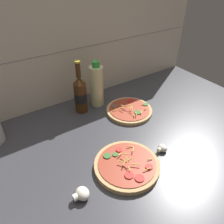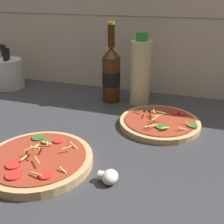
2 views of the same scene
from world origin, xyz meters
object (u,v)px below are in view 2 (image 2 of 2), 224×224
Objects in this scene: pizza_near at (38,160)px; mushroom_right at (109,177)px; pizza_far at (160,122)px; beer_bottle at (111,74)px; utensil_crock at (9,73)px; oil_bottle at (141,72)px.

pizza_near is 5.91× the size of mushroom_right.
pizza_far is 0.86× the size of beer_bottle.
beer_bottle is 42.80cm from utensil_crock.
oil_bottle is (12.94, 43.55, 9.90)cm from pizza_near.
mushroom_right is (4.15, -44.55, -9.67)cm from oil_bottle.
pizza_near is at bearing 176.66° from mushroom_right.
oil_bottle is (-9.64, 15.33, 10.10)cm from pizza_far.
oil_bottle reaches higher than utensil_crock.
beer_bottle reaches higher than utensil_crock.
oil_bottle is at bearing 95.33° from mushroom_right.
pizza_near is 58.83cm from utensil_crock.
utensil_crock is (-39.57, 43.27, 4.73)cm from pizza_near.
utensil_crock is at bearing -179.69° from oil_bottle.
utensil_crock reaches higher than mushroom_right.
oil_bottle is 52.77cm from utensil_crock.
beer_bottle is 46.50cm from mushroom_right.
mushroom_right is at bearing -72.11° from beer_bottle.
pizza_far is 0.96× the size of oil_bottle.
pizza_far is 20.73cm from oil_bottle.
utensil_crock is at bearing 132.45° from pizza_near.
mushroom_right is at bearing -84.67° from oil_bottle.
utensil_crock is at bearing 166.39° from pizza_far.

